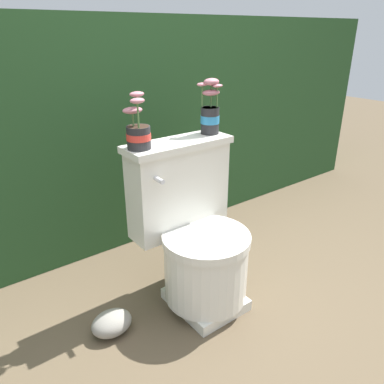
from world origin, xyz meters
name	(u,v)px	position (x,y,z in m)	size (l,w,h in m)	color
ground_plane	(205,303)	(0.00, 0.00, 0.00)	(12.00, 12.00, 0.00)	brown
hedge_backdrop	(91,125)	(0.00, 1.16, 0.64)	(4.24, 0.90, 1.27)	#234723
toilet	(195,237)	(0.00, 0.07, 0.33)	(0.50, 0.49, 0.75)	silver
potted_plant_left	(138,131)	(-0.19, 0.21, 0.82)	(0.10, 0.10, 0.22)	#262628
potted_plant_midleft	(210,112)	(0.19, 0.22, 0.85)	(0.11, 0.09, 0.25)	#262628
garden_stone	(112,323)	(-0.43, 0.10, 0.05)	(0.18, 0.14, 0.10)	gray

